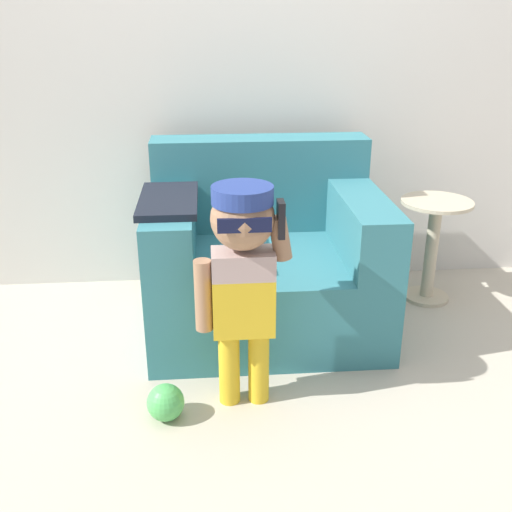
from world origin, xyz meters
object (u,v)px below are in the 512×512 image
object	(u,v)px
armchair	(264,260)
side_table	(432,241)
toy_ball	(166,402)
person_child	(243,264)

from	to	relation	value
armchair	side_table	size ratio (longest dim) A/B	2.00
armchair	toy_ball	distance (m)	0.90
side_table	toy_ball	size ratio (longest dim) A/B	3.86
armchair	toy_ball	world-z (taller)	armchair
side_table	toy_ball	bearing A→B (deg)	-145.64
person_child	side_table	bearing A→B (deg)	38.39
armchair	toy_ball	xyz separation A→B (m)	(-0.44, -0.74, -0.25)
person_child	armchair	bearing A→B (deg)	77.64
armchair	person_child	distance (m)	0.71
person_child	toy_ball	xyz separation A→B (m)	(-0.30, -0.09, -0.51)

